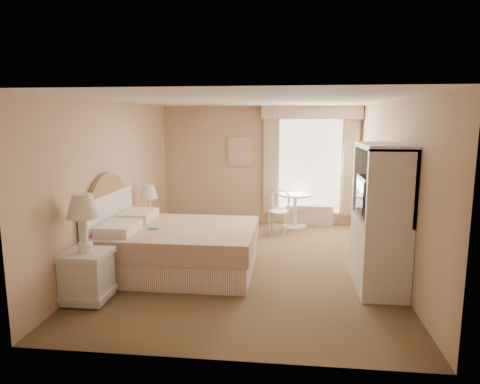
# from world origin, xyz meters

# --- Properties ---
(room) EXTENTS (4.21, 5.51, 2.51)m
(room) POSITION_xyz_m (0.00, 0.00, 1.25)
(room) COLOR brown
(room) RESTS_ON ground
(window) EXTENTS (2.05, 0.22, 2.51)m
(window) POSITION_xyz_m (1.05, 2.65, 1.34)
(window) COLOR white
(window) RESTS_ON room
(framed_art) EXTENTS (0.52, 0.04, 0.62)m
(framed_art) POSITION_xyz_m (-0.45, 2.71, 1.55)
(framed_art) COLOR tan
(framed_art) RESTS_ON room
(bed) EXTENTS (2.25, 1.77, 1.56)m
(bed) POSITION_xyz_m (-1.11, -0.44, 0.37)
(bed) COLOR tan
(bed) RESTS_ON room
(nightstand_near) EXTENTS (0.55, 0.55, 1.33)m
(nightstand_near) POSITION_xyz_m (-1.84, -1.63, 0.50)
(nightstand_near) COLOR silver
(nightstand_near) RESTS_ON room
(nightstand_far) EXTENTS (0.44, 0.44, 1.07)m
(nightstand_far) POSITION_xyz_m (-1.84, 0.79, 0.40)
(nightstand_far) COLOR silver
(nightstand_far) RESTS_ON room
(round_table) EXTENTS (0.66, 0.66, 0.70)m
(round_table) POSITION_xyz_m (0.75, 2.40, 0.47)
(round_table) COLOR white
(round_table) RESTS_ON room
(cafe_chair) EXTENTS (0.47, 0.47, 0.83)m
(cafe_chair) POSITION_xyz_m (0.44, 1.99, 0.48)
(cafe_chair) COLOR white
(cafe_chair) RESTS_ON room
(armoire) EXTENTS (0.58, 1.15, 1.92)m
(armoire) POSITION_xyz_m (1.81, -0.75, 0.80)
(armoire) COLOR silver
(armoire) RESTS_ON room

